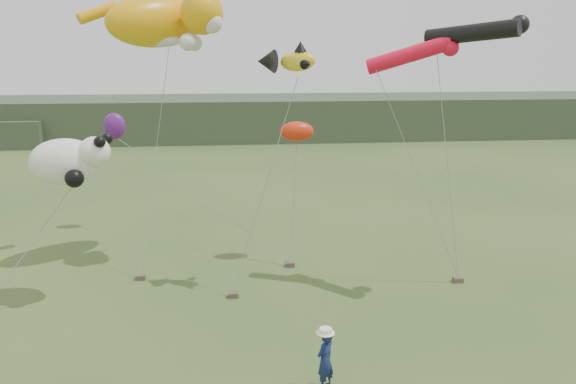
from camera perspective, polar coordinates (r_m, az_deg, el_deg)
The scene contains 9 objects.
ground at distance 15.62m, azimuth -1.65°, elevation -17.86°, with size 120.00×120.00×0.00m, color #385123.
headland at distance 58.34m, azimuth -8.34°, elevation 7.41°, with size 90.00×13.00×4.00m.
festival_attendant at distance 14.63m, azimuth 3.79°, elevation -16.69°, with size 0.57×0.37×1.56m, color #14204B.
sandbag_anchors at distance 20.60m, azimuth -6.04°, elevation -9.49°, with size 16.56×4.20×0.18m.
cat_kite at distance 23.02m, azimuth -12.27°, elevation 16.67°, with size 5.76×4.36×2.45m.
fish_kite at distance 19.48m, azimuth -0.19°, elevation 13.20°, with size 2.20×1.45×1.06m.
tube_kites at distance 20.21m, azimuth 16.18°, elevation 14.45°, with size 4.97×2.92×1.94m.
panda_kite at distance 19.81m, azimuth -21.28°, elevation 2.98°, with size 2.72×1.76×1.69m.
misc_kites at distance 24.82m, azimuth -9.11°, elevation 6.37°, with size 9.22×5.82×1.32m.
Camera 1 is at (-1.02, -13.27, 8.18)m, focal length 35.00 mm.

